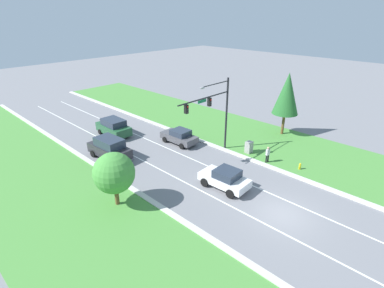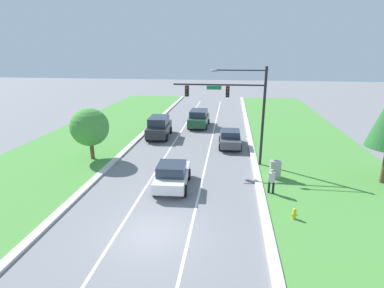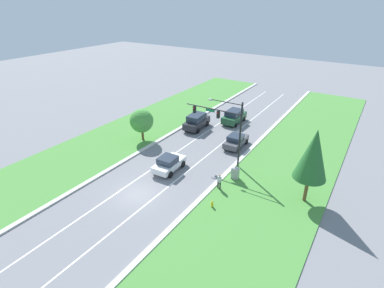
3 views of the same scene
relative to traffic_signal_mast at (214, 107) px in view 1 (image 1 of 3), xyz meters
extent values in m
plane|color=slate|center=(-4.07, -10.10, -5.04)|extent=(160.00, 160.00, 0.00)
cube|color=beige|center=(1.58, -10.10, -4.96)|extent=(0.50, 90.00, 0.15)
cube|color=beige|center=(-9.72, -10.10, -4.96)|extent=(0.50, 90.00, 0.15)
cube|color=#4C8E3D|center=(6.83, -10.10, -5.00)|extent=(10.00, 90.00, 0.08)
cube|color=white|center=(-5.87, -10.10, -5.04)|extent=(0.14, 81.00, 0.01)
cube|color=white|center=(-2.27, -10.10, -5.04)|extent=(0.14, 81.00, 0.01)
cylinder|color=black|center=(1.97, 0.01, -1.25)|extent=(0.20, 0.20, 7.58)
cylinder|color=black|center=(-1.43, 0.01, 1.18)|extent=(6.80, 0.12, 0.12)
cube|color=#147042|center=(-1.77, 0.01, 0.96)|extent=(1.10, 0.04, 0.28)
cylinder|color=black|center=(0.10, 0.01, 2.24)|extent=(3.74, 0.09, 0.09)
ellipsoid|color=gray|center=(-1.77, 0.01, 2.19)|extent=(0.56, 0.28, 0.20)
cube|color=black|center=(-0.75, 0.01, 0.68)|extent=(0.28, 0.32, 0.80)
sphere|color=red|center=(-0.75, -0.16, 0.91)|extent=(0.16, 0.16, 0.16)
sphere|color=#2D2D2D|center=(-0.75, -0.16, 0.68)|extent=(0.16, 0.16, 0.16)
sphere|color=#2D2D2D|center=(-0.75, -0.16, 0.45)|extent=(0.16, 0.16, 0.16)
cube|color=black|center=(-3.81, 0.01, 0.68)|extent=(0.28, 0.32, 0.80)
sphere|color=red|center=(-3.81, -0.16, 0.91)|extent=(0.16, 0.16, 0.16)
sphere|color=#2D2D2D|center=(-3.81, -0.16, 0.68)|extent=(0.16, 0.16, 0.16)
sphere|color=#2D2D2D|center=(-3.81, -0.16, 0.45)|extent=(0.16, 0.16, 0.16)
cube|color=white|center=(-4.13, -4.70, -4.33)|extent=(2.14, 4.27, 0.67)
cube|color=#283342|center=(-4.11, -4.95, -3.66)|extent=(1.84, 1.96, 0.66)
cylinder|color=black|center=(-3.23, -3.36, -4.66)|extent=(0.27, 0.76, 0.75)
cylinder|color=black|center=(-5.14, -3.45, -4.66)|extent=(0.27, 0.76, 0.75)
cylinder|color=black|center=(-3.11, -5.95, -4.66)|extent=(0.27, 0.76, 0.75)
cylinder|color=black|center=(-5.02, -6.04, -4.66)|extent=(0.27, 0.76, 0.75)
cube|color=#4C4C51|center=(-0.42, 4.59, -4.37)|extent=(1.97, 4.30, 0.71)
cube|color=#283342|center=(-0.41, 4.33, -3.71)|extent=(1.72, 1.96, 0.60)
cylinder|color=black|center=(0.46, 5.93, -4.72)|extent=(0.26, 0.65, 0.64)
cylinder|color=black|center=(-1.36, 5.88, -4.72)|extent=(0.26, 0.65, 0.64)
cylinder|color=black|center=(0.53, 3.29, -4.72)|extent=(0.26, 0.65, 0.64)
cylinder|color=black|center=(-1.29, 3.25, -4.72)|extent=(0.26, 0.65, 0.64)
cube|color=#28282D|center=(-7.76, 6.89, -4.21)|extent=(2.28, 4.94, 0.96)
cube|color=#283342|center=(-7.75, 6.77, -3.30)|extent=(1.97, 3.00, 0.85)
cylinder|color=black|center=(-6.87, 8.45, -4.69)|extent=(0.28, 0.72, 0.71)
cylinder|color=black|center=(-8.83, 8.33, -4.69)|extent=(0.28, 0.72, 0.71)
cylinder|color=black|center=(-6.69, 5.46, -4.69)|extent=(0.28, 0.72, 0.71)
cylinder|color=black|center=(-8.65, 5.34, -4.69)|extent=(0.28, 0.72, 0.71)
cube|color=#235633|center=(-4.14, 11.83, -4.25)|extent=(2.15, 4.68, 0.97)
cube|color=#283342|center=(-4.15, 11.72, -3.41)|extent=(1.92, 2.82, 0.73)
cylinder|color=black|center=(-3.10, 13.26, -4.74)|extent=(0.25, 0.61, 0.60)
cylinder|color=black|center=(-5.14, 13.29, -4.74)|extent=(0.25, 0.61, 0.60)
cylinder|color=black|center=(-3.15, 10.37, -4.74)|extent=(0.25, 0.61, 0.60)
cylinder|color=black|center=(-5.19, 10.41, -4.74)|extent=(0.25, 0.61, 0.60)
cube|color=#9E9E99|center=(2.79, -2.46, -4.40)|extent=(0.70, 0.60, 1.29)
cylinder|color=black|center=(2.09, -4.95, -4.62)|extent=(0.14, 0.14, 0.84)
cylinder|color=black|center=(2.35, -4.99, -4.62)|extent=(0.14, 0.14, 0.84)
cube|color=#B7B7BC|center=(2.22, -4.97, -3.90)|extent=(0.41, 0.28, 0.60)
sphere|color=tan|center=(2.22, -4.97, -3.46)|extent=(0.22, 0.22, 0.22)
cylinder|color=gold|center=(3.08, -7.91, -4.76)|extent=(0.20, 0.20, 0.55)
sphere|color=gold|center=(3.08, -7.91, -4.43)|extent=(0.18, 0.18, 0.18)
cylinder|color=gold|center=(2.96, -7.91, -4.74)|extent=(0.10, 0.09, 0.09)
cylinder|color=gold|center=(3.20, -7.91, -4.74)|extent=(0.10, 0.09, 0.09)
cylinder|color=brown|center=(9.90, -2.38, -3.74)|extent=(0.32, 0.32, 2.60)
cone|color=#28662D|center=(9.90, -2.38, -0.08)|extent=(2.95, 2.95, 4.72)
cylinder|color=brown|center=(-11.69, -0.40, -4.23)|extent=(0.32, 0.32, 1.61)
sphere|color=#47933D|center=(-11.69, -0.40, -2.28)|extent=(3.07, 3.07, 3.07)
camera|label=1|loc=(-21.39, -17.63, 8.53)|focal=28.00mm
camera|label=2|loc=(-0.52, -22.53, 3.64)|focal=28.00mm
camera|label=3|loc=(13.36, -27.35, 12.23)|focal=28.00mm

